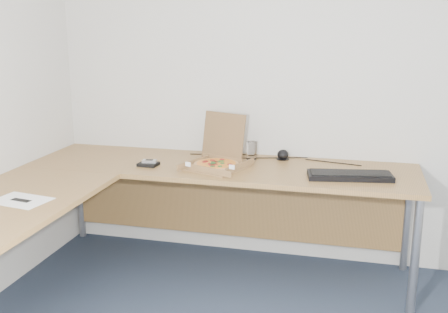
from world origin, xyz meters
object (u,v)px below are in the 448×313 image
(desk, at_px, (150,185))
(pizza_box, at_px, (217,162))
(keyboard, at_px, (350,176))
(drinking_glass, at_px, (252,151))
(wallet, at_px, (148,164))

(desk, height_order, pizza_box, pizza_box)
(pizza_box, distance_m, keyboard, 0.83)
(pizza_box, height_order, drinking_glass, pizza_box)
(desk, bearing_deg, drinking_glass, 52.20)
(keyboard, bearing_deg, drinking_glass, 145.25)
(pizza_box, xyz_separation_m, drinking_glass, (0.17, 0.26, 0.02))
(wallet, bearing_deg, pizza_box, 12.95)
(wallet, bearing_deg, keyboard, 5.85)
(desk, bearing_deg, pizza_box, 48.95)
(drinking_glass, xyz_separation_m, wallet, (-0.61, -0.33, -0.05))
(desk, xyz_separation_m, pizza_box, (0.31, 0.36, 0.07))
(desk, relative_size, wallet, 20.75)
(wallet, bearing_deg, drinking_glass, 32.90)
(drinking_glass, height_order, keyboard, drinking_glass)
(pizza_box, bearing_deg, wallet, -151.01)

